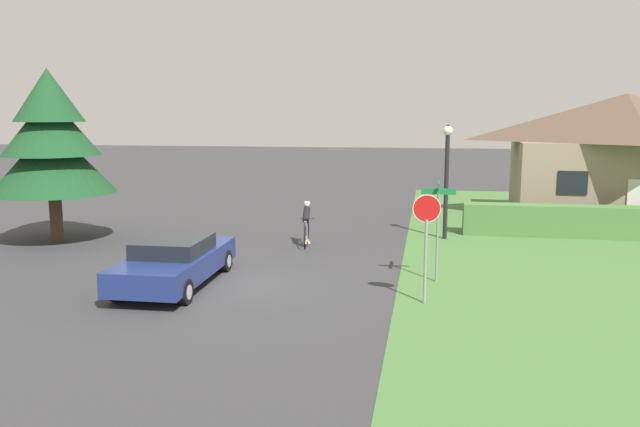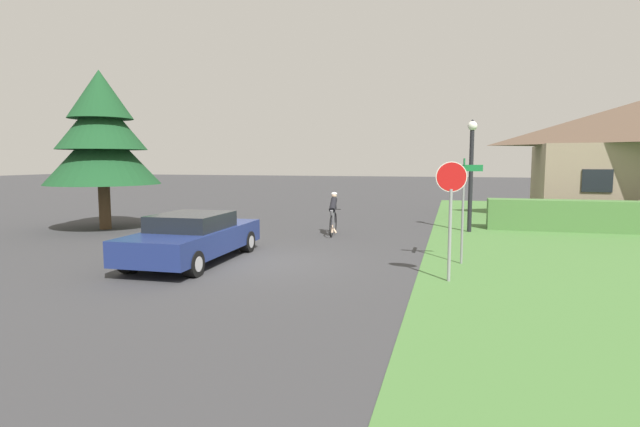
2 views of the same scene
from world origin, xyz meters
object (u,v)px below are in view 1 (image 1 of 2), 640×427
object	(u,v)px
cottage_house	(623,155)
sedan_left_lane	(175,261)
conifer_tall_near	(51,140)
street_name_sign	(438,213)
street_lamp	(447,168)
cyclist	(307,225)
stop_sign	(426,228)

from	to	relation	value
cottage_house	sedan_left_lane	bearing A→B (deg)	-134.76
cottage_house	conifer_tall_near	bearing A→B (deg)	-154.93
street_name_sign	conifer_tall_near	size ratio (longest dim) A/B	0.45
street_lamp	conifer_tall_near	distance (m)	13.80
street_name_sign	cottage_house	bearing A→B (deg)	56.41
sedan_left_lane	street_lamp	size ratio (longest dim) A/B	1.15
street_lamp	street_name_sign	distance (m)	6.04
cottage_house	street_name_sign	distance (m)	14.14
sedan_left_lane	cyclist	world-z (taller)	cyclist
stop_sign	sedan_left_lane	bearing A→B (deg)	-7.92
cottage_house	sedan_left_lane	distance (m)	19.78
stop_sign	street_lamp	world-z (taller)	street_lamp
cyclist	sedan_left_lane	bearing A→B (deg)	149.70
street_lamp	street_name_sign	bearing A→B (deg)	-93.39
street_lamp	conifer_tall_near	world-z (taller)	conifer_tall_near
street_name_sign	conifer_tall_near	bearing A→B (deg)	166.27
stop_sign	conifer_tall_near	size ratio (longest dim) A/B	0.43
conifer_tall_near	sedan_left_lane	bearing A→B (deg)	-36.34
street_name_sign	conifer_tall_near	xyz separation A→B (m)	(-13.13, 3.21, 1.69)
stop_sign	conifer_tall_near	bearing A→B (deg)	-25.53
street_lamp	cyclist	bearing A→B (deg)	-156.67
sedan_left_lane	cyclist	xyz separation A→B (m)	(2.41, 5.48, 0.09)
sedan_left_lane	cyclist	bearing A→B (deg)	-24.98
cyclist	stop_sign	world-z (taller)	stop_sign
conifer_tall_near	stop_sign	bearing A→B (deg)	-22.12
sedan_left_lane	street_name_sign	world-z (taller)	street_name_sign
stop_sign	street_name_sign	world-z (taller)	street_name_sign
conifer_tall_near	cyclist	bearing A→B (deg)	4.99
street_name_sign	sedan_left_lane	bearing A→B (deg)	-167.40
cottage_house	cyclist	xyz separation A→B (m)	(-12.12, -7.78, -2.02)
street_lamp	street_name_sign	world-z (taller)	street_lamp
cottage_house	sedan_left_lane	xyz separation A→B (m)	(-14.53, -13.26, -2.11)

